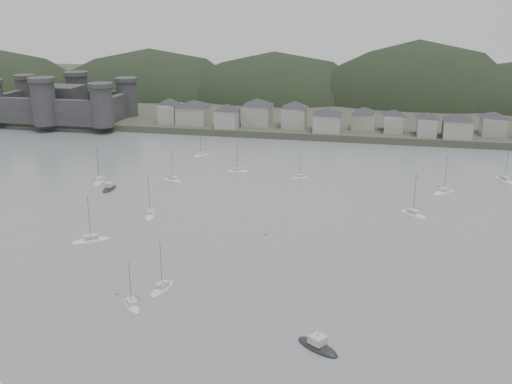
# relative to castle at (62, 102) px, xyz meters

# --- Properties ---
(ground) EXTENTS (900.00, 900.00, 0.00)m
(ground) POSITION_rel_castle_xyz_m (120.00, -179.80, -10.96)
(ground) COLOR slate
(ground) RESTS_ON ground
(far_shore_land) EXTENTS (900.00, 250.00, 3.00)m
(far_shore_land) POSITION_rel_castle_xyz_m (120.00, 115.20, -9.46)
(far_shore_land) COLOR #383D2D
(far_shore_land) RESTS_ON ground
(forested_ridge) EXTENTS (851.55, 103.94, 102.57)m
(forested_ridge) POSITION_rel_castle_xyz_m (124.83, 89.60, -22.25)
(forested_ridge) COLOR black
(forested_ridge) RESTS_ON ground
(castle) EXTENTS (66.00, 43.00, 20.00)m
(castle) POSITION_rel_castle_xyz_m (0.00, 0.00, 0.00)
(castle) COLOR #303032
(castle) RESTS_ON far_shore_land
(waterfront_town) EXTENTS (451.48, 28.46, 12.92)m
(waterfront_town) POSITION_rel_castle_xyz_m (170.59, 3.54, -2.30)
(waterfront_town) COLOR gray
(waterfront_town) RESTS_ON far_shore_land
(moored_fleet) EXTENTS (261.36, 162.03, 13.45)m
(moored_fleet) POSITION_rel_castle_xyz_m (116.68, -113.11, -10.79)
(moored_fleet) COLOR silver
(moored_fleet) RESTS_ON ground
(motor_launch_near) EXTENTS (9.30, 7.84, 4.14)m
(motor_launch_near) POSITION_rel_castle_xyz_m (146.18, -173.21, -10.68)
(motor_launch_near) COLOR black
(motor_launch_near) RESTS_ON ground
(motor_launch_far) EXTENTS (3.44, 8.56, 4.00)m
(motor_launch_far) POSITION_rel_castle_xyz_m (68.66, -93.87, -10.68)
(motor_launch_far) COLOR black
(motor_launch_far) RESTS_ON ground
(mooring_buoys) EXTENTS (173.13, 105.01, 0.70)m
(mooring_buoys) POSITION_rel_castle_xyz_m (119.24, -112.92, -10.81)
(mooring_buoys) COLOR #D27746
(mooring_buoys) RESTS_ON ground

